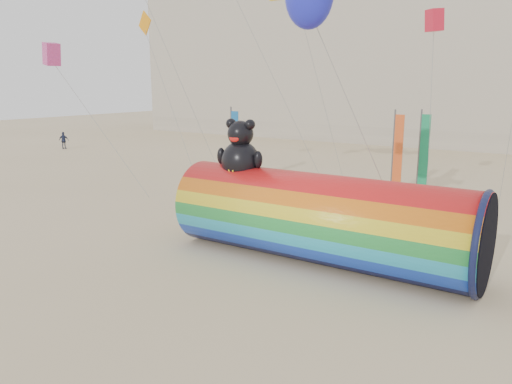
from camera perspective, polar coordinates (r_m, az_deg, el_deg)
The scene contains 4 objects.
ground at distance 20.07m, azimuth -3.57°, elevation -7.31°, with size 160.00×160.00×0.00m, color #CCB58C.
hotel_building at distance 65.47m, azimuth 12.74°, elevation 15.16°, with size 60.40×15.40×20.60m.
windsock_assembly at distance 19.13m, azimuth 7.37°, elevation -2.75°, with size 11.74×3.58×5.41m.
festival_banners at distance 32.38m, azimuth 10.35°, elevation 4.85°, with size 12.40×3.65×5.20m.
Camera 1 is at (11.39, -15.09, 6.73)m, focal length 35.00 mm.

